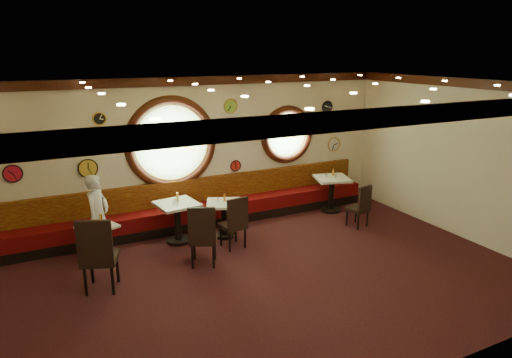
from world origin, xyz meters
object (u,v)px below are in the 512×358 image
table_a (98,238)px  condiment_d_pepper (336,176)px  condiment_b_bottle (177,197)px  chair_c (235,219)px  table_c (224,215)px  condiment_c_bottle (225,198)px  condiment_b_salt (173,201)px  condiment_d_bottle (333,172)px  condiment_b_pepper (176,200)px  table_b (177,217)px  condiment_d_salt (327,175)px  condiment_c_salt (218,200)px  condiment_a_pepper (96,223)px  table_d (331,190)px  chair_b (203,232)px  condiment_a_bottle (101,219)px  condiment_a_salt (92,222)px  chair_a (97,250)px  waiter (98,215)px  chair_d (361,203)px  condiment_c_pepper (227,200)px

table_a → condiment_d_pepper: bearing=2.0°
condiment_b_bottle → chair_c: bearing=-47.3°
table_c → condiment_c_bottle: condiment_c_bottle is taller
condiment_b_salt → condiment_d_bottle: size_ratio=0.58×
table_a → condiment_b_pepper: (1.52, 0.11, 0.47)m
table_b → condiment_d_salt: bearing=3.6°
condiment_c_salt → condiment_a_pepper: (-2.37, 0.01, -0.08)m
table_a → table_d: table_d is taller
table_b → chair_b: (0.08, -1.23, 0.13)m
table_c → condiment_a_bottle: size_ratio=5.04×
condiment_a_salt → condiment_c_bottle: bearing=-1.5°
condiment_a_bottle → condiment_c_bottle: 2.43m
table_d → condiment_b_pepper: (-3.84, -0.16, 0.36)m
condiment_b_bottle → chair_b: bearing=-88.8°
chair_c → condiment_d_salt: chair_c is taller
condiment_a_pepper → chair_c: bearing=-15.5°
chair_b → condiment_b_salt: (-0.15, 1.23, 0.22)m
condiment_d_pepper → table_d: bearing=116.4°
chair_c → chair_a: bearing=-174.8°
chair_b → condiment_a_bottle: bearing=166.6°
table_a → condiment_d_salt: condiment_d_salt is taller
waiter → chair_c: bearing=-74.3°
condiment_b_pepper → condiment_b_bottle: size_ratio=0.63×
condiment_a_bottle → chair_a: bearing=-100.6°
condiment_b_salt → condiment_a_pepper: condiment_b_salt is taller
chair_a → condiment_b_pepper: chair_a is taller
table_c → chair_c: (-0.03, -0.64, 0.13)m
condiment_a_salt → condiment_b_pepper: (1.60, 0.03, 0.18)m
table_d → condiment_a_bottle: size_ratio=5.37×
condiment_c_salt → condiment_a_bottle: bearing=177.8°
chair_c → table_c: bearing=79.7°
condiment_a_salt → condiment_a_bottle: size_ratio=0.54×
condiment_a_pepper → condiment_c_bottle: condiment_c_bottle is taller
chair_d → condiment_b_pepper: 3.94m
chair_b → condiment_a_bottle: chair_b is taller
table_d → table_a: bearing=-177.1°
chair_a → condiment_d_salt: (5.42, 1.60, 0.17)m
table_b → table_c: size_ratio=0.96×
chair_b → condiment_b_bottle: (-0.03, 1.36, 0.26)m
condiment_a_pepper → condiment_b_pepper: condiment_b_pepper is taller
chair_d → waiter: (-5.25, 1.11, 0.23)m
table_c → condiment_c_pepper: (0.07, -0.04, 0.32)m
table_c → condiment_b_salt: (-1.00, 0.14, 0.41)m
table_d → condiment_b_salt: size_ratio=9.99×
condiment_a_bottle → condiment_d_bottle: 5.40m
table_c → condiment_a_salt: (-2.54, 0.12, 0.24)m
chair_b → condiment_a_pepper: 1.98m
condiment_d_salt → condiment_c_pepper: (-2.72, -0.42, -0.10)m
condiment_c_pepper → condiment_b_bottle: 1.01m
chair_b → condiment_c_salt: chair_b is taller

